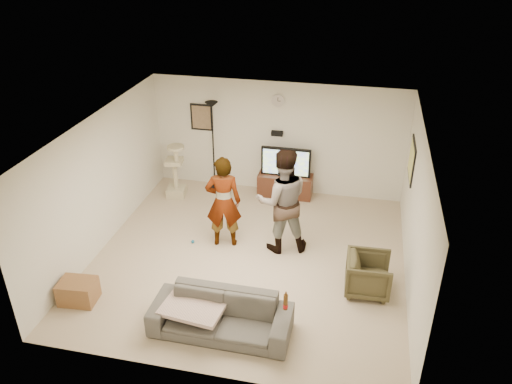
% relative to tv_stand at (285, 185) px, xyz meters
% --- Properties ---
extents(floor, '(5.50, 5.50, 0.02)m').
position_rel_tv_stand_xyz_m(floor, '(-0.24, -2.50, -0.26)').
color(floor, tan).
rests_on(floor, ground).
extents(ceiling, '(5.50, 5.50, 0.02)m').
position_rel_tv_stand_xyz_m(ceiling, '(-0.24, -2.50, 2.26)').
color(ceiling, white).
rests_on(ceiling, wall_back).
extents(wall_back, '(5.50, 0.04, 2.50)m').
position_rel_tv_stand_xyz_m(wall_back, '(-0.24, 0.25, 1.00)').
color(wall_back, silver).
rests_on(wall_back, floor).
extents(wall_front, '(5.50, 0.04, 2.50)m').
position_rel_tv_stand_xyz_m(wall_front, '(-0.24, -5.25, 1.00)').
color(wall_front, silver).
rests_on(wall_front, floor).
extents(wall_left, '(0.04, 5.50, 2.50)m').
position_rel_tv_stand_xyz_m(wall_left, '(-2.99, -2.50, 1.00)').
color(wall_left, silver).
rests_on(wall_left, floor).
extents(wall_right, '(0.04, 5.50, 2.50)m').
position_rel_tv_stand_xyz_m(wall_right, '(2.51, -2.50, 1.00)').
color(wall_right, silver).
rests_on(wall_right, floor).
extents(wall_clock, '(0.26, 0.04, 0.26)m').
position_rel_tv_stand_xyz_m(wall_clock, '(-0.24, 0.22, 1.85)').
color(wall_clock, silver).
rests_on(wall_clock, wall_back).
extents(wall_speaker, '(0.25, 0.10, 0.10)m').
position_rel_tv_stand_xyz_m(wall_speaker, '(-0.24, 0.19, 1.13)').
color(wall_speaker, black).
rests_on(wall_speaker, wall_back).
extents(picture_back, '(0.42, 0.03, 0.52)m').
position_rel_tv_stand_xyz_m(picture_back, '(-1.94, 0.23, 1.35)').
color(picture_back, brown).
rests_on(picture_back, wall_back).
extents(picture_right, '(0.03, 0.78, 0.62)m').
position_rel_tv_stand_xyz_m(picture_right, '(2.49, -0.90, 1.25)').
color(picture_right, '#DAD76B').
rests_on(picture_right, wall_right).
extents(tv_stand, '(1.19, 0.45, 0.50)m').
position_rel_tv_stand_xyz_m(tv_stand, '(0.00, 0.00, 0.00)').
color(tv_stand, '#412014').
rests_on(tv_stand, floor).
extents(console_box, '(0.40, 0.30, 0.07)m').
position_rel_tv_stand_xyz_m(console_box, '(0.03, -0.40, -0.21)').
color(console_box, silver).
rests_on(console_box, floor).
extents(tv, '(1.08, 0.08, 0.64)m').
position_rel_tv_stand_xyz_m(tv, '(0.00, 0.00, 0.57)').
color(tv, black).
rests_on(tv, tv_stand).
extents(tv_screen, '(0.99, 0.01, 0.56)m').
position_rel_tv_stand_xyz_m(tv_screen, '(0.00, -0.04, 0.57)').
color(tv_screen, '#B2D641').
rests_on(tv_screen, tv).
extents(floor_lamp, '(0.32, 0.32, 2.03)m').
position_rel_tv_stand_xyz_m(floor_lamp, '(-1.64, 0.04, 0.77)').
color(floor_lamp, black).
rests_on(floor_lamp, floor).
extents(cat_tree, '(0.44, 0.44, 1.23)m').
position_rel_tv_stand_xyz_m(cat_tree, '(-2.35, -0.55, 0.37)').
color(cat_tree, '#B6AC88').
rests_on(cat_tree, floor).
extents(person_left, '(0.73, 0.56, 1.79)m').
position_rel_tv_stand_xyz_m(person_left, '(-0.80, -2.14, 0.65)').
color(person_left, '#A5A5A5').
rests_on(person_left, floor).
extents(person_right, '(1.15, 1.01, 1.99)m').
position_rel_tv_stand_xyz_m(person_right, '(0.27, -2.05, 0.75)').
color(person_right, navy).
rests_on(person_right, floor).
extents(sofa, '(2.07, 0.82, 0.60)m').
position_rel_tv_stand_xyz_m(sofa, '(-0.22, -4.42, 0.05)').
color(sofa, '#4A4742').
rests_on(sofa, floor).
extents(throw_blanket, '(0.98, 0.80, 0.06)m').
position_rel_tv_stand_xyz_m(throw_blanket, '(-0.62, -4.42, 0.16)').
color(throw_blanket, beige).
rests_on(throw_blanket, sofa).
extents(beer_bottle, '(0.06, 0.06, 0.25)m').
position_rel_tv_stand_xyz_m(beer_bottle, '(0.74, -4.42, 0.48)').
color(beer_bottle, '#533111').
rests_on(beer_bottle, sofa).
extents(armchair, '(0.75, 0.73, 0.66)m').
position_rel_tv_stand_xyz_m(armchair, '(1.87, -2.99, 0.08)').
color(armchair, '#403A23').
rests_on(armchair, floor).
extents(side_table, '(0.60, 0.47, 0.38)m').
position_rel_tv_stand_xyz_m(side_table, '(-2.64, -4.25, -0.06)').
color(side_table, brown).
rests_on(side_table, floor).
extents(toy_ball, '(0.06, 0.06, 0.06)m').
position_rel_tv_stand_xyz_m(toy_ball, '(-1.39, -2.27, -0.22)').
color(toy_ball, '#145B82').
rests_on(toy_ball, floor).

